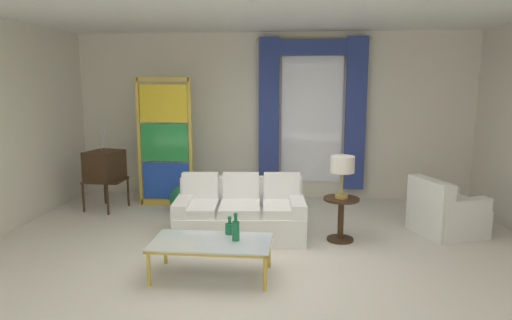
{
  "coord_description": "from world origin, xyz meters",
  "views": [
    {
      "loc": [
        0.53,
        -5.39,
        2.16
      ],
      "look_at": [
        -0.08,
        0.9,
        1.05
      ],
      "focal_mm": 32.12,
      "sensor_mm": 36.0,
      "label": 1
    }
  ],
  "objects": [
    {
      "name": "ground_plane",
      "position": [
        0.0,
        0.0,
        0.0
      ],
      "size": [
        16.0,
        16.0,
        0.0
      ],
      "primitive_type": "plane",
      "color": "silver"
    },
    {
      "name": "wall_rear",
      "position": [
        0.0,
        3.06,
        1.5
      ],
      "size": [
        8.0,
        0.12,
        3.0
      ],
      "primitive_type": "cube",
      "color": "silver",
      "rests_on": "ground"
    },
    {
      "name": "ceiling_slab",
      "position": [
        0.0,
        0.8,
        3.02
      ],
      "size": [
        8.0,
        7.6,
        0.04
      ],
      "primitive_type": "cube",
      "color": "white"
    },
    {
      "name": "curtained_window",
      "position": [
        0.73,
        2.89,
        1.74
      ],
      "size": [
        2.0,
        0.17,
        2.7
      ],
      "color": "white",
      "rests_on": "ground"
    },
    {
      "name": "couch_white_long",
      "position": [
        -0.28,
        0.73,
        0.3
      ],
      "size": [
        1.83,
        1.07,
        0.86
      ],
      "color": "white",
      "rests_on": "ground"
    },
    {
      "name": "coffee_table",
      "position": [
        -0.42,
        -0.66,
        0.38
      ],
      "size": [
        1.31,
        0.68,
        0.41
      ],
      "color": "silver",
      "rests_on": "ground"
    },
    {
      "name": "bottle_blue_decanter",
      "position": [
        -0.26,
        -0.4,
        0.48
      ],
      "size": [
        0.1,
        0.1,
        0.21
      ],
      "color": "#196B3D",
      "rests_on": "coffee_table"
    },
    {
      "name": "bottle_crystal_tall",
      "position": [
        -0.16,
        -0.61,
        0.54
      ],
      "size": [
        0.08,
        0.08,
        0.32
      ],
      "color": "#196B3D",
      "rests_on": "coffee_table"
    },
    {
      "name": "vintage_tv",
      "position": [
        -2.72,
        1.83,
        0.73
      ],
      "size": [
        0.63,
        0.69,
        1.35
      ],
      "color": "#382314",
      "rests_on": "ground"
    },
    {
      "name": "armchair_white",
      "position": [
        2.58,
        1.09,
        0.29
      ],
      "size": [
        1.06,
        1.05,
        0.8
      ],
      "color": "white",
      "rests_on": "ground"
    },
    {
      "name": "stained_glass_divider",
      "position": [
        -1.77,
        2.17,
        1.06
      ],
      "size": [
        0.95,
        0.05,
        2.2
      ],
      "color": "gold",
      "rests_on": "ground"
    },
    {
      "name": "peacock_figurine",
      "position": [
        -1.41,
        1.73,
        0.22
      ],
      "size": [
        0.44,
        0.6,
        0.5
      ],
      "color": "beige",
      "rests_on": "ground"
    },
    {
      "name": "round_side_table",
      "position": [
        1.09,
        0.66,
        0.36
      ],
      "size": [
        0.48,
        0.48,
        0.59
      ],
      "color": "#382314",
      "rests_on": "ground"
    },
    {
      "name": "table_lamp_brass",
      "position": [
        1.09,
        0.66,
        1.03
      ],
      "size": [
        0.32,
        0.32,
        0.57
      ],
      "color": "#B29338",
      "rests_on": "round_side_table"
    }
  ]
}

